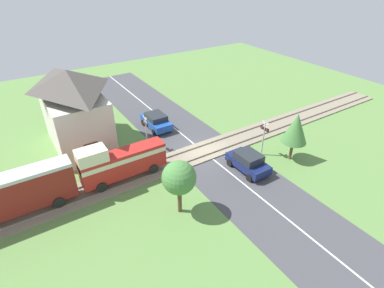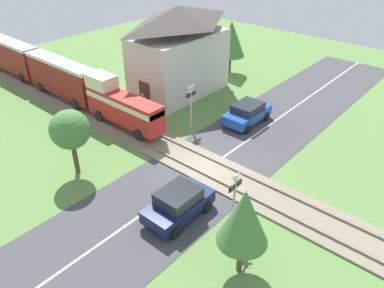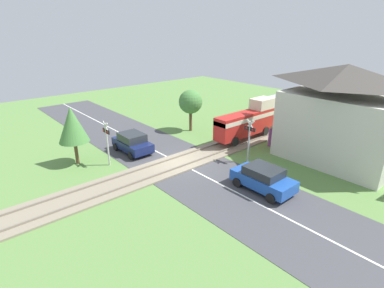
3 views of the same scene
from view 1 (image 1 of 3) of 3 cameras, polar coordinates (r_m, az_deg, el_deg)
ground_plane at (r=26.30m, az=2.22°, el=-1.49°), size 60.00×60.00×0.00m
road_surface at (r=26.29m, az=2.22°, el=-1.47°), size 48.00×6.40×0.02m
track_bed at (r=26.26m, az=2.22°, el=-1.37°), size 2.80×48.00×0.24m
car_near_crossing at (r=24.05m, az=10.62°, el=-3.28°), size 3.61×1.92×1.55m
car_far_side at (r=29.97m, az=-6.84°, el=4.42°), size 3.77×1.95×1.49m
crossing_signal_west_approach at (r=25.54m, az=13.54°, el=1.90°), size 0.90×0.18×3.23m
crossing_signal_east_approach at (r=25.91m, az=-8.77°, el=2.89°), size 0.90×0.18×3.23m
station_building at (r=27.62m, az=-21.48°, el=5.93°), size 8.29×4.71×6.96m
pedestrian_by_station at (r=24.81m, az=-15.94°, el=-2.88°), size 0.43×0.43×1.74m
tree_by_station at (r=33.60m, az=-23.18°, el=9.62°), size 2.56×2.56×4.73m
tree_roadside_hedge at (r=18.75m, az=-2.48°, el=-6.48°), size 2.19×2.19×3.89m
tree_beyond_track at (r=25.27m, az=19.16°, el=2.84°), size 2.07×2.07×4.18m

